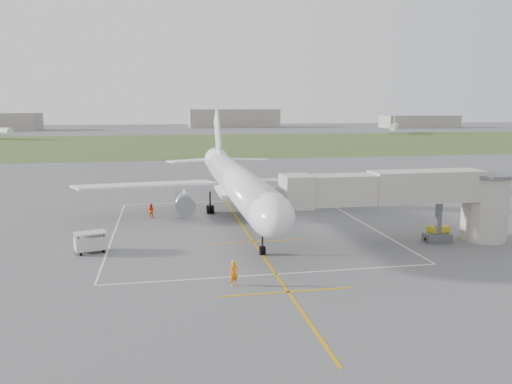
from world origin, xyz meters
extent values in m
plane|color=#4F4F52|center=(0.00, 0.00, 0.00)|extent=(700.00, 700.00, 0.00)
cube|color=#3D5525|center=(0.00, 130.00, 0.01)|extent=(700.00, 120.00, 0.02)
cube|color=#C38B0B|center=(0.00, -5.00, 0.01)|extent=(0.25, 60.00, 0.01)
cube|color=#C38B0B|center=(0.00, -24.00, 0.01)|extent=(10.00, 0.25, 0.01)
cube|color=#C38B0B|center=(0.00, -10.00, 0.01)|extent=(10.00, 0.25, 0.01)
cube|color=silver|center=(0.00, 12.00, 0.01)|extent=(28.00, 0.20, 0.01)
cube|color=silver|center=(0.00, -20.00, 0.01)|extent=(28.00, 0.20, 0.01)
cube|color=silver|center=(-14.00, -4.00, 0.01)|extent=(0.20, 32.00, 0.01)
cube|color=silver|center=(14.00, -4.00, 0.01)|extent=(0.20, 32.00, 0.01)
cylinder|color=silver|center=(0.00, 0.00, 4.50)|extent=(3.80, 36.00, 3.80)
ellipsoid|color=silver|center=(0.00, -18.00, 4.50)|extent=(3.80, 7.22, 3.80)
cube|color=black|center=(0.00, -18.90, 5.55)|extent=(2.40, 1.60, 0.99)
cone|color=silver|center=(0.00, 20.50, 4.90)|extent=(3.80, 6.00, 3.80)
cube|color=silver|center=(10.50, 6.00, 3.65)|extent=(17.93, 11.24, 1.23)
cube|color=silver|center=(-10.50, 6.00, 3.65)|extent=(17.93, 11.24, 1.23)
cube|color=silver|center=(0.00, 3.00, 2.95)|extent=(4.20, 8.00, 0.50)
cube|color=silver|center=(0.00, 21.20, 9.20)|extent=(0.30, 7.89, 8.65)
cube|color=silver|center=(0.00, 19.00, 6.20)|extent=(0.35, 5.00, 1.20)
cube|color=silver|center=(4.20, 20.20, 5.10)|extent=(7.85, 5.03, 0.20)
cube|color=silver|center=(-4.20, 20.20, 5.10)|extent=(7.85, 5.03, 0.20)
cylinder|color=gray|center=(6.20, 2.50, 1.90)|extent=(2.30, 4.20, 2.30)
cube|color=silver|center=(6.20, 2.20, 2.70)|extent=(0.25, 2.40, 1.20)
cylinder|color=gray|center=(-6.20, 2.50, 1.90)|extent=(2.30, 4.20, 2.30)
cube|color=silver|center=(-6.20, 2.20, 2.70)|extent=(0.25, 2.40, 1.20)
cylinder|color=black|center=(0.00, -14.50, 1.30)|extent=(0.18, 0.18, 2.60)
cylinder|color=black|center=(-0.11, -14.50, 0.40)|extent=(0.28, 0.80, 0.80)
cylinder|color=black|center=(0.11, -14.50, 0.40)|extent=(0.28, 0.80, 0.80)
cylinder|color=black|center=(2.90, 4.50, 1.40)|extent=(0.22, 0.22, 2.80)
cylinder|color=black|center=(2.62, 4.15, 0.48)|extent=(0.32, 0.96, 0.96)
cylinder|color=black|center=(3.18, 4.15, 0.48)|extent=(0.32, 0.96, 0.96)
cylinder|color=black|center=(2.62, 4.85, 0.48)|extent=(0.32, 0.96, 0.96)
cylinder|color=black|center=(3.18, 4.85, 0.48)|extent=(0.32, 0.96, 0.96)
cylinder|color=black|center=(-2.90, 4.50, 1.40)|extent=(0.22, 0.22, 2.80)
cylinder|color=black|center=(-3.18, 4.15, 0.48)|extent=(0.32, 0.96, 0.96)
cylinder|color=black|center=(-2.62, 4.15, 0.48)|extent=(0.32, 0.96, 0.96)
cylinder|color=black|center=(-3.18, 4.85, 0.48)|extent=(0.32, 0.96, 0.96)
cylinder|color=black|center=(-2.62, 4.85, 0.48)|extent=(0.32, 0.96, 0.96)
cube|color=gray|center=(7.74, -13.50, 5.60)|extent=(11.09, 2.90, 2.80)
cube|color=gray|center=(16.46, -13.50, 5.70)|extent=(11.09, 3.10, 3.00)
cube|color=gray|center=(3.40, -13.50, 5.60)|extent=(2.60, 3.40, 3.00)
cylinder|color=#5C5E64|center=(18.00, -13.50, 2.10)|extent=(0.70, 0.70, 4.20)
cube|color=#5C5E64|center=(18.00, -13.50, 0.45)|extent=(2.60, 1.40, 0.90)
cylinder|color=gray|center=(23.00, -13.50, 3.20)|extent=(4.40, 4.40, 6.40)
cylinder|color=#5C5E64|center=(23.00, -13.50, 6.60)|extent=(5.00, 5.00, 0.30)
cylinder|color=black|center=(17.00, -13.50, 0.35)|extent=(0.70, 0.30, 0.70)
cylinder|color=black|center=(19.00, -13.50, 0.35)|extent=(0.70, 0.30, 0.70)
cube|color=#B0A116|center=(18.44, -12.86, 0.74)|extent=(2.22, 1.73, 1.47)
cylinder|color=black|center=(17.92, -13.55, 0.22)|extent=(0.30, 0.47, 0.43)
cylinder|color=black|center=(19.25, -13.20, 0.22)|extent=(0.30, 0.47, 0.43)
cube|color=#BBBBBB|center=(-15.43, -10.89, 0.94)|extent=(3.12, 2.38, 1.22)
cube|color=#BBBBBB|center=(-15.43, -10.89, 1.88)|extent=(3.12, 2.38, 0.09)
cylinder|color=black|center=(-16.30, -11.84, 1.16)|extent=(0.09, 0.09, 1.44)
cylinder|color=black|center=(-14.19, -11.21, 1.16)|extent=(0.09, 0.09, 1.44)
cylinder|color=black|center=(-16.68, -10.57, 1.16)|extent=(0.09, 0.09, 1.44)
cylinder|color=black|center=(-14.57, -9.94, 1.16)|extent=(0.09, 0.09, 1.44)
cylinder|color=black|center=(-16.21, -11.76, 0.22)|extent=(0.32, 0.48, 0.44)
cylinder|color=black|center=(-14.31, -11.18, 0.22)|extent=(0.32, 0.48, 0.44)
cylinder|color=black|center=(-16.56, -10.59, 0.22)|extent=(0.32, 0.48, 0.44)
cylinder|color=black|center=(-14.66, -10.02, 0.22)|extent=(0.32, 0.48, 0.44)
imported|color=orange|center=(-3.68, -21.91, 0.96)|extent=(0.83, 0.70, 1.92)
imported|color=#F83A07|center=(-10.23, 3.13, 0.88)|extent=(1.05, 0.94, 1.77)
cube|color=gray|center=(40.00, 280.00, 6.00)|extent=(60.00, 20.00, 12.00)
cube|color=gray|center=(160.00, 250.00, 4.00)|extent=(50.00, 18.00, 8.00)
cylinder|color=silver|center=(109.12, 182.84, 3.50)|extent=(18.38, 29.51, 3.20)
cube|color=silver|center=(109.12, 182.84, 8.00)|extent=(2.21, 3.64, 5.50)
camera|label=1|loc=(-8.73, -57.45, 13.25)|focal=35.00mm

